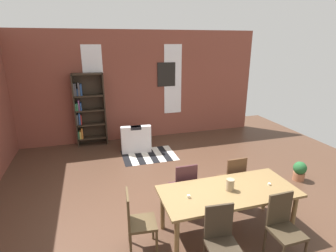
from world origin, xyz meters
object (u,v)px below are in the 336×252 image
dining_table (228,195)px  dining_chair_far_right (232,178)px  dining_chair_near_right (283,226)px  armchair_white (136,139)px  dining_chair_near_left (221,240)px  dining_chair_far_left (184,186)px  potted_plant_by_shelf (300,171)px  bookshelf_tall (88,109)px  vase_on_table (230,185)px  dining_chair_head_left (137,220)px

dining_table → dining_chair_far_right: dining_chair_far_right is taller
dining_chair_near_right → armchair_white: bearing=105.4°
dining_chair_far_right → dining_chair_near_left: size_ratio=1.00×
dining_table → dining_chair_far_left: bearing=124.6°
armchair_white → potted_plant_by_shelf: bearing=-42.0°
dining_chair_far_left → dining_chair_far_right: size_ratio=1.00×
dining_chair_far_left → bookshelf_tall: bearing=111.4°
potted_plant_by_shelf → vase_on_table: bearing=-156.0°
dining_chair_far_right → bookshelf_tall: 4.62m
bookshelf_tall → armchair_white: bearing=-30.7°
dining_chair_head_left → armchair_white: 3.89m
dining_chair_head_left → bookshelf_tall: (-0.56, 4.55, 0.55)m
dining_chair_head_left → potted_plant_by_shelf: bearing=15.3°
dining_chair_near_right → potted_plant_by_shelf: (1.87, 1.72, -0.29)m
bookshelf_tall → dining_table: bearing=-66.4°
dining_chair_head_left → dining_chair_far_left: bearing=35.4°
dining_chair_far_right → armchair_white: 3.39m
potted_plant_by_shelf → dining_chair_head_left: bearing=-164.7°
dining_chair_far_left → bookshelf_tall: 4.19m
vase_on_table → potted_plant_by_shelf: size_ratio=0.43×
dining_chair_near_left → dining_chair_far_right: bearing=55.5°
vase_on_table → dining_chair_near_right: bearing=-56.4°
dining_table → dining_chair_far_right: 0.85m
dining_chair_near_right → dining_chair_head_left: (-1.89, 0.69, 0.00)m
dining_chair_near_right → dining_chair_far_right: same height
vase_on_table → dining_chair_near_right: size_ratio=0.19×
vase_on_table → dining_chair_head_left: bearing=179.7°
dining_chair_head_left → bookshelf_tall: bookshelf_tall is taller
dining_chair_far_left → armchair_white: size_ratio=1.10×
bookshelf_tall → dining_chair_far_right: bearing=-57.5°
dining_chair_near_left → dining_chair_head_left: size_ratio=1.00×
dining_chair_far_left → dining_chair_near_right: bearing=-55.4°
armchair_white → vase_on_table: bearing=-78.4°
dining_chair_near_right → bookshelf_tall: (-2.46, 5.24, 0.55)m
dining_chair_far_right → bookshelf_tall: bookshelf_tall is taller
potted_plant_by_shelf → dining_chair_far_right: bearing=-169.3°
dining_chair_far_left → dining_chair_far_right: 0.95m
dining_chair_far_right → armchair_white: dining_chair_far_right is taller
dining_chair_head_left → dining_chair_near_left: bearing=-35.8°
dining_chair_near_right → dining_chair_head_left: size_ratio=1.00×
dining_table → dining_chair_near_left: (-0.47, -0.68, -0.16)m
armchair_white → dining_chair_near_right: bearing=-74.6°
dining_table → bookshelf_tall: size_ratio=1.01×
dining_table → vase_on_table: vase_on_table is taller
dining_table → dining_chair_near_right: (0.47, -0.68, -0.16)m
dining_chair_near_right → dining_chair_near_left: size_ratio=1.00×
dining_chair_far_right → potted_plant_by_shelf: (1.86, 0.35, -0.29)m
dining_table → dining_chair_far_left: dining_chair_far_left is taller
dining_chair_far_left → dining_chair_near_left: (0.01, -1.37, 0.00)m
vase_on_table → dining_table: bearing=180.0°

